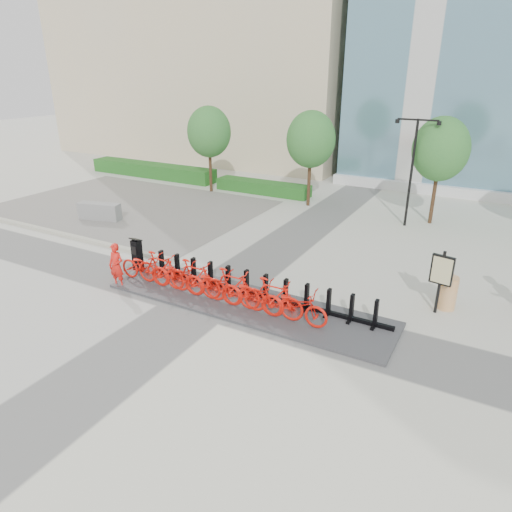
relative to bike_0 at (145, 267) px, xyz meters
The scene contains 25 objects.
ground 2.67m from the bike_0, ahead, with size 120.00×120.00×0.00m, color beige.
gravel_patch 10.24m from the bike_0, 136.39° to the left, with size 14.00×14.00×0.00m, color slate.
curb 7.67m from the bike_0, 165.24° to the left, with size 14.00×0.25×0.15m, color #A9A793.
hedge_a 17.71m from the bike_0, 130.07° to the left, with size 10.00×1.40×0.90m, color #226527.
hedge_b 13.47m from the bike_0, 100.27° to the left, with size 6.00×1.20×0.70m, color #226527.
tree_0 13.53m from the bike_0, 114.14° to the left, with size 2.60×2.60×5.10m.
tree_1 12.46m from the bike_0, 84.78° to the left, with size 2.60×2.60×5.10m.
tree_2 14.55m from the bike_0, 57.76° to the left, with size 2.60×2.60×5.10m.
streetlamp 13.11m from the bike_0, 59.15° to the left, with size 2.00×0.20×5.00m.
dock_pad 3.96m from the bike_0, ahead, with size 9.60×2.40×0.08m, color #3E3E41.
dock_rail_posts 4.05m from the bike_0, 11.77° to the left, with size 8.02×0.50×0.85m, color black, non-canonical shape.
bike_0 is the anchor object (origin of this frame).
bike_1 0.72m from the bike_0, ahead, with size 0.57×2.01×1.21m, color red.
bike_2 1.44m from the bike_0, ahead, with size 0.72×2.07×1.09m, color red.
bike_3 2.16m from the bike_0, ahead, with size 0.57×2.01×1.21m, color red.
bike_4 2.88m from the bike_0, ahead, with size 0.72×2.07×1.09m, color red.
bike_5 3.60m from the bike_0, ahead, with size 0.57×2.01×1.21m, color red.
bike_6 4.32m from the bike_0, ahead, with size 0.72×2.07×1.09m, color red.
bike_7 5.04m from the bike_0, ahead, with size 0.57×2.01×1.21m, color red.
bike_8 5.76m from the bike_0, ahead, with size 0.72×2.07×1.09m, color red.
kiosk 1.15m from the bike_0, 145.20° to the left, with size 0.41×0.35×1.27m.
worker_red 0.95m from the bike_0, 133.40° to the right, with size 0.58×0.38×1.59m, color red.
construction_barrel 10.08m from the bike_0, 18.60° to the left, with size 0.56×0.56×1.08m, color #D67200.
jersey_barrier 8.44m from the bike_0, 147.09° to the left, with size 2.17×0.59×0.84m, color gray.
map_sign 9.75m from the bike_0, 16.50° to the left, with size 0.68×0.23×2.05m.
Camera 1 is at (7.89, -10.93, 7.03)m, focal length 32.00 mm.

